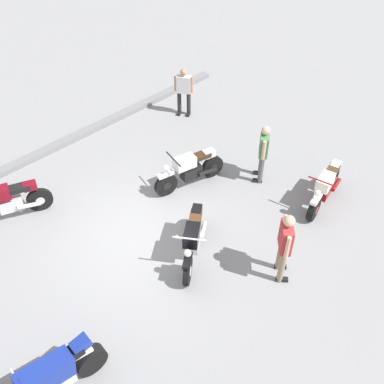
{
  "coord_description": "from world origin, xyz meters",
  "views": [
    {
      "loc": [
        -4.14,
        -5.84,
        7.8
      ],
      "look_at": [
        1.41,
        -0.26,
        0.75
      ],
      "focal_mm": 41.09,
      "sensor_mm": 36.0,
      "label": 1
    }
  ],
  "objects_px": {
    "motorcycle_maroon_cruiser": "(8,202)",
    "person_in_green_shirt": "(263,150)",
    "motorcycle_silver_cruiser": "(190,170)",
    "person_in_white_shirt": "(184,89)",
    "person_in_red_shirt": "(285,243)",
    "motorcycle_cream_vintage": "(325,188)",
    "motorcycle_black_cruiser": "(193,239)",
    "motorcycle_blue_sportbike": "(52,377)"
  },
  "relations": [
    {
      "from": "person_in_red_shirt",
      "to": "motorcycle_maroon_cruiser",
      "type": "bearing_deg",
      "value": 167.47
    },
    {
      "from": "motorcycle_black_cruiser",
      "to": "person_in_white_shirt",
      "type": "bearing_deg",
      "value": -168.5
    },
    {
      "from": "motorcycle_blue_sportbike",
      "to": "motorcycle_maroon_cruiser",
      "type": "height_order",
      "value": "motorcycle_blue_sportbike"
    },
    {
      "from": "motorcycle_cream_vintage",
      "to": "person_in_red_shirt",
      "type": "xyz_separation_m",
      "value": [
        -2.67,
        -0.62,
        0.55
      ]
    },
    {
      "from": "motorcycle_cream_vintage",
      "to": "motorcycle_maroon_cruiser",
      "type": "bearing_deg",
      "value": -53.33
    },
    {
      "from": "motorcycle_silver_cruiser",
      "to": "person_in_green_shirt",
      "type": "relative_size",
      "value": 1.23
    },
    {
      "from": "motorcycle_maroon_cruiser",
      "to": "person_in_red_shirt",
      "type": "xyz_separation_m",
      "value": [
        3.26,
        -5.75,
        0.51
      ]
    },
    {
      "from": "person_in_green_shirt",
      "to": "motorcycle_black_cruiser",
      "type": "bearing_deg",
      "value": 64.2
    },
    {
      "from": "motorcycle_black_cruiser",
      "to": "person_in_white_shirt",
      "type": "distance_m",
      "value": 6.08
    },
    {
      "from": "motorcycle_maroon_cruiser",
      "to": "person_in_green_shirt",
      "type": "xyz_separation_m",
      "value": [
        5.55,
        -3.4,
        0.44
      ]
    },
    {
      "from": "motorcycle_maroon_cruiser",
      "to": "person_in_white_shirt",
      "type": "relative_size",
      "value": 1.25
    },
    {
      "from": "motorcycle_cream_vintage",
      "to": "person_in_green_shirt",
      "type": "relative_size",
      "value": 1.15
    },
    {
      "from": "motorcycle_maroon_cruiser",
      "to": "person_in_red_shirt",
      "type": "height_order",
      "value": "person_in_red_shirt"
    },
    {
      "from": "motorcycle_black_cruiser",
      "to": "motorcycle_cream_vintage",
      "type": "bearing_deg",
      "value": 126.61
    },
    {
      "from": "motorcycle_cream_vintage",
      "to": "person_in_red_shirt",
      "type": "height_order",
      "value": "person_in_red_shirt"
    },
    {
      "from": "motorcycle_silver_cruiser",
      "to": "person_in_green_shirt",
      "type": "bearing_deg",
      "value": 156.13
    },
    {
      "from": "motorcycle_maroon_cruiser",
      "to": "person_in_green_shirt",
      "type": "distance_m",
      "value": 6.52
    },
    {
      "from": "person_in_red_shirt",
      "to": "person_in_white_shirt",
      "type": "bearing_deg",
      "value": 111.12
    },
    {
      "from": "motorcycle_cream_vintage",
      "to": "motorcycle_blue_sportbike",
      "type": "relative_size",
      "value": 0.99
    },
    {
      "from": "person_in_green_shirt",
      "to": "person_in_red_shirt",
      "type": "height_order",
      "value": "person_in_red_shirt"
    },
    {
      "from": "motorcycle_cream_vintage",
      "to": "motorcycle_black_cruiser",
      "type": "xyz_separation_m",
      "value": [
        -3.6,
        1.11,
        0.03
      ]
    },
    {
      "from": "motorcycle_blue_sportbike",
      "to": "person_in_red_shirt",
      "type": "relative_size",
      "value": 1.1
    },
    {
      "from": "motorcycle_silver_cruiser",
      "to": "person_in_red_shirt",
      "type": "xyz_separation_m",
      "value": [
        -0.74,
        -3.51,
        0.51
      ]
    },
    {
      "from": "person_in_white_shirt",
      "to": "motorcycle_cream_vintage",
      "type": "bearing_deg",
      "value": 51.94
    },
    {
      "from": "motorcycle_silver_cruiser",
      "to": "person_in_white_shirt",
      "type": "xyz_separation_m",
      "value": [
        2.39,
        2.71,
        0.38
      ]
    },
    {
      "from": "motorcycle_cream_vintage",
      "to": "motorcycle_black_cruiser",
      "type": "height_order",
      "value": "motorcycle_black_cruiser"
    },
    {
      "from": "motorcycle_black_cruiser",
      "to": "person_in_green_shirt",
      "type": "relative_size",
      "value": 1.04
    },
    {
      "from": "motorcycle_silver_cruiser",
      "to": "motorcycle_blue_sportbike",
      "type": "bearing_deg",
      "value": 35.84
    },
    {
      "from": "motorcycle_maroon_cruiser",
      "to": "person_in_white_shirt",
      "type": "xyz_separation_m",
      "value": [
        6.4,
        0.47,
        0.38
      ]
    },
    {
      "from": "motorcycle_cream_vintage",
      "to": "person_in_red_shirt",
      "type": "bearing_deg",
      "value": 0.53
    },
    {
      "from": "motorcycle_cream_vintage",
      "to": "motorcycle_blue_sportbike",
      "type": "distance_m",
      "value": 7.53
    },
    {
      "from": "motorcycle_silver_cruiser",
      "to": "motorcycle_maroon_cruiser",
      "type": "relative_size",
      "value": 1.03
    },
    {
      "from": "person_in_green_shirt",
      "to": "person_in_red_shirt",
      "type": "distance_m",
      "value": 3.28
    },
    {
      "from": "motorcycle_silver_cruiser",
      "to": "motorcycle_blue_sportbike",
      "type": "distance_m",
      "value": 6.06
    },
    {
      "from": "motorcycle_maroon_cruiser",
      "to": "person_in_green_shirt",
      "type": "relative_size",
      "value": 1.19
    },
    {
      "from": "motorcycle_maroon_cruiser",
      "to": "person_in_red_shirt",
      "type": "distance_m",
      "value": 6.63
    },
    {
      "from": "person_in_green_shirt",
      "to": "person_in_white_shirt",
      "type": "height_order",
      "value": "person_in_green_shirt"
    },
    {
      "from": "motorcycle_silver_cruiser",
      "to": "motorcycle_maroon_cruiser",
      "type": "distance_m",
      "value": 4.59
    },
    {
      "from": "motorcycle_silver_cruiser",
      "to": "person_in_red_shirt",
      "type": "distance_m",
      "value": 3.62
    },
    {
      "from": "person_in_white_shirt",
      "to": "person_in_red_shirt",
      "type": "xyz_separation_m",
      "value": [
        -3.14,
        -6.22,
        0.14
      ]
    },
    {
      "from": "motorcycle_black_cruiser",
      "to": "person_in_white_shirt",
      "type": "relative_size",
      "value": 1.1
    },
    {
      "from": "motorcycle_silver_cruiser",
      "to": "person_in_white_shirt",
      "type": "distance_m",
      "value": 3.63
    }
  ]
}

